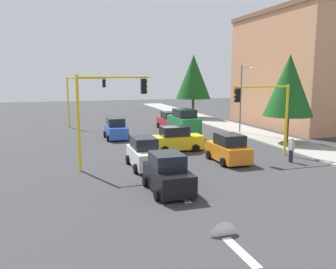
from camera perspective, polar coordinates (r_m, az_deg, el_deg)
The scene contains 19 objects.
ground_plane at distance 30.05m, azimuth -0.29°, elevation -1.90°, with size 120.00×120.00×0.00m, color #353538.
sidewalk_kerb at distance 38.75m, azimuth 12.48°, elevation 0.55°, with size 80.00×4.00×0.15m, color gray.
lane_arrow_near at distance 18.54m, azimuth 1.35°, elevation -9.07°, with size 2.40×1.10×1.10m.
lane_arrow_mid at distance 13.42m, azimuth 9.98°, elevation -16.70°, with size 2.40×1.10×1.10m.
apartment_block at distance 44.74m, azimuth 20.30°, elevation 9.82°, with size 16.46×9.30×13.31m.
traffic_signal_near_right at distance 22.42m, azimuth -9.89°, elevation 5.00°, with size 0.36×4.59×5.98m.
traffic_signal_far_right at distance 42.31m, azimuth -13.48°, elevation 6.72°, with size 0.36×4.59×5.81m.
traffic_signal_near_left at distance 26.47m, azimuth 15.43°, elevation 4.48°, with size 0.36×4.59×5.30m.
street_lamp_curbside at distance 36.49m, azimuth 12.02°, elevation 6.78°, with size 2.15×0.28×7.00m.
tree_roadside_near at distance 32.45m, azimuth 18.98°, elevation 7.50°, with size 4.25×4.25×7.77m.
tree_roadside_far at distance 49.61m, azimuth 4.13°, elevation 9.29°, with size 4.83×4.83×8.85m.
delivery_van_green at distance 34.28m, azimuth 2.54°, elevation 1.67°, with size 4.80×2.22×2.77m.
car_black at distance 18.25m, azimuth -0.03°, elevation -6.45°, with size 3.78×2.07×1.98m.
car_yellow at distance 28.08m, azimuth 1.35°, elevation -0.83°, with size 2.04×4.09×1.98m.
car_orange at distance 24.76m, azimuth 9.74°, elevation -2.35°, with size 3.79×2.10×1.98m.
car_blue at distance 33.85m, azimuth -8.41°, elevation 0.82°, with size 3.65×2.08×1.98m.
car_red at distance 39.71m, azimuth 0.21°, elevation 2.18°, with size 4.18×2.09×1.98m.
car_white at distance 23.02m, azimuth -3.83°, elevation -3.13°, with size 4.02×1.96×1.98m.
pedestrian_crossing at distance 25.71m, azimuth 19.32°, elevation -2.29°, with size 0.40×0.24×1.70m.
Camera 1 is at (28.17, -8.67, 5.87)m, focal length 37.68 mm.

